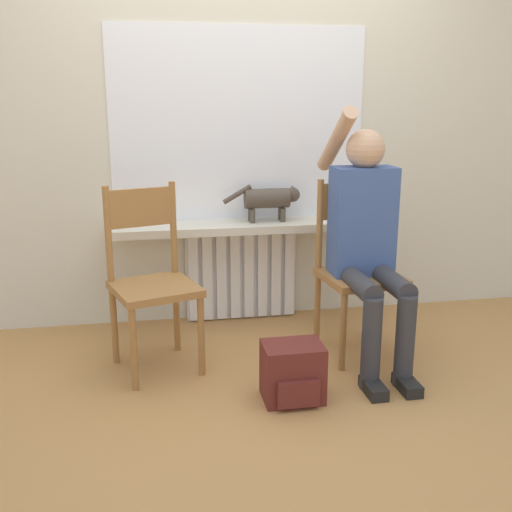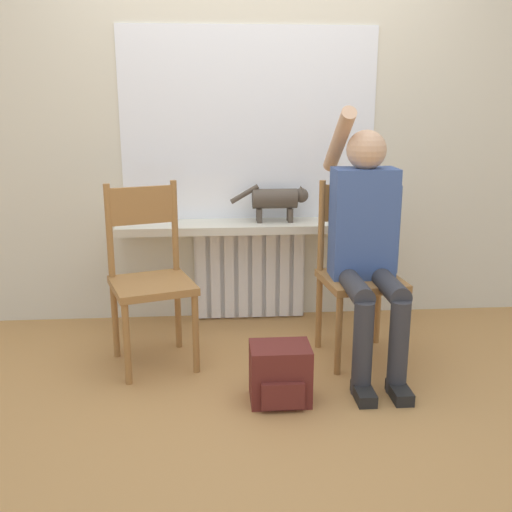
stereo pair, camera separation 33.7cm
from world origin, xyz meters
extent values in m
plane|color=#B27F47|center=(0.00, 0.00, 0.00)|extent=(12.00, 12.00, 0.00)
cube|color=beige|center=(0.00, 1.23, 1.35)|extent=(7.00, 0.06, 2.70)
cube|color=white|center=(0.00, 1.16, 0.31)|extent=(0.73, 0.05, 0.62)
cube|color=white|center=(-0.32, 1.12, 0.31)|extent=(0.06, 0.03, 0.60)
cube|color=white|center=(-0.23, 1.12, 0.31)|extent=(0.06, 0.03, 0.60)
cube|color=white|center=(-0.14, 1.12, 0.31)|extent=(0.06, 0.03, 0.60)
cube|color=white|center=(-0.05, 1.12, 0.31)|extent=(0.06, 0.03, 0.60)
cube|color=white|center=(0.05, 1.12, 0.31)|extent=(0.06, 0.03, 0.60)
cube|color=white|center=(0.14, 1.12, 0.31)|extent=(0.06, 0.03, 0.60)
cube|color=white|center=(0.23, 1.12, 0.31)|extent=(0.06, 0.03, 0.60)
cube|color=white|center=(0.32, 1.12, 0.31)|extent=(0.06, 0.03, 0.60)
cube|color=beige|center=(0.00, 1.05, 0.65)|extent=(1.67, 0.30, 0.05)
cube|color=white|center=(0.00, 1.20, 1.27)|extent=(1.60, 0.01, 1.19)
cube|color=#9E6B38|center=(-0.57, 0.45, 0.46)|extent=(0.52, 0.52, 0.04)
cylinder|color=#9E6B38|center=(-0.69, 0.23, 0.22)|extent=(0.04, 0.04, 0.44)
cylinder|color=#9E6B38|center=(-0.34, 0.34, 0.22)|extent=(0.04, 0.04, 0.44)
cylinder|color=#9E6B38|center=(-0.80, 0.57, 0.22)|extent=(0.04, 0.04, 0.44)
cylinder|color=#9E6B38|center=(-0.45, 0.68, 0.22)|extent=(0.04, 0.04, 0.44)
cylinder|color=#9E6B38|center=(-0.80, 0.57, 0.74)|extent=(0.04, 0.04, 0.51)
cylinder|color=#9E6B38|center=(-0.45, 0.68, 0.74)|extent=(0.04, 0.04, 0.51)
cube|color=#9E6B38|center=(-0.63, 0.63, 0.86)|extent=(0.36, 0.14, 0.21)
cube|color=#9E6B38|center=(0.57, 0.45, 0.46)|extent=(0.46, 0.46, 0.04)
cylinder|color=#9E6B38|center=(0.41, 0.25, 0.22)|extent=(0.04, 0.04, 0.44)
cylinder|color=#9E6B38|center=(0.77, 0.29, 0.22)|extent=(0.04, 0.04, 0.44)
cylinder|color=#9E6B38|center=(0.37, 0.62, 0.22)|extent=(0.04, 0.04, 0.44)
cylinder|color=#9E6B38|center=(0.73, 0.66, 0.22)|extent=(0.04, 0.04, 0.44)
cylinder|color=#9E6B38|center=(0.37, 0.62, 0.74)|extent=(0.04, 0.04, 0.51)
cylinder|color=#9E6B38|center=(0.73, 0.66, 0.74)|extent=(0.04, 0.04, 0.51)
cube|color=#9E6B38|center=(0.55, 0.64, 0.86)|extent=(0.37, 0.06, 0.21)
cylinder|color=#333338|center=(0.48, 0.25, 0.50)|extent=(0.11, 0.45, 0.11)
cylinder|color=#333338|center=(0.66, 0.25, 0.50)|extent=(0.11, 0.45, 0.11)
cylinder|color=#333338|center=(0.48, 0.03, 0.24)|extent=(0.10, 0.10, 0.48)
cylinder|color=#333338|center=(0.66, 0.03, 0.24)|extent=(0.10, 0.10, 0.48)
cube|color=black|center=(0.48, -0.03, 0.03)|extent=(0.09, 0.20, 0.06)
cube|color=black|center=(0.66, -0.03, 0.03)|extent=(0.09, 0.20, 0.06)
cube|color=#3D5693|center=(0.57, 0.48, 0.78)|extent=(0.34, 0.20, 0.60)
sphere|color=tan|center=(0.57, 0.48, 1.17)|extent=(0.21, 0.21, 0.21)
cylinder|color=tan|center=(0.45, 0.61, 1.21)|extent=(0.08, 0.50, 0.38)
cylinder|color=#3D5693|center=(0.73, 0.44, 0.75)|extent=(0.08, 0.08, 0.48)
cylinder|color=#4C4238|center=(0.15, 1.06, 0.82)|extent=(0.28, 0.12, 0.12)
sphere|color=#4C4238|center=(0.32, 1.06, 0.84)|extent=(0.09, 0.09, 0.09)
cone|color=#4C4238|center=(0.32, 1.04, 0.88)|extent=(0.03, 0.03, 0.03)
cone|color=#4C4238|center=(0.32, 1.08, 0.88)|extent=(0.03, 0.03, 0.03)
cylinder|color=#4C4238|center=(0.25, 1.03, 0.71)|extent=(0.03, 0.03, 0.09)
cylinder|color=#4C4238|center=(0.25, 1.09, 0.71)|extent=(0.03, 0.03, 0.09)
cylinder|color=#4C4238|center=(0.06, 1.03, 0.71)|extent=(0.03, 0.03, 0.09)
cylinder|color=#4C4238|center=(0.06, 1.09, 0.71)|extent=(0.03, 0.03, 0.09)
cylinder|color=#4C4238|center=(-0.04, 1.06, 0.85)|extent=(0.19, 0.03, 0.12)
cube|color=maroon|center=(0.07, -0.01, 0.14)|extent=(0.29, 0.22, 0.29)
cube|color=maroon|center=(0.07, -0.13, 0.09)|extent=(0.20, 0.03, 0.13)
camera|label=1|loc=(-0.58, -2.60, 1.45)|focal=42.00mm
camera|label=2|loc=(-0.25, -2.65, 1.45)|focal=42.00mm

